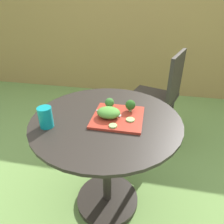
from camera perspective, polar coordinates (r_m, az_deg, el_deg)
name	(u,v)px	position (r m, az deg, el deg)	size (l,w,h in m)	color
ground_plane	(107,201)	(1.66, -1.27, -23.38)	(12.00, 12.00, 0.00)	#70994C
bamboo_fence	(138,35)	(3.05, 7.28, 20.42)	(8.00, 0.08, 1.68)	#9E7F47
patio_table	(107,155)	(1.33, -1.48, -11.82)	(0.85, 0.85, 0.72)	#28231E
patio_chair	(162,91)	(2.02, 13.65, 5.64)	(0.56, 0.56, 0.90)	#332D28
salad_plate	(118,117)	(1.16, 1.66, -1.43)	(0.28, 0.28, 0.01)	#AD3323
drinking_glass	(46,118)	(1.12, -17.91, -1.66)	(0.07, 0.07, 0.11)	#0F8C93
fork	(111,114)	(1.17, -0.33, -0.48)	(0.15, 0.05, 0.00)	silver
lettuce_mound	(109,112)	(1.13, -0.95, -0.14)	(0.13, 0.11, 0.06)	#519338
broccoli_floret_0	(130,105)	(1.19, 5.13, 1.93)	(0.06, 0.06, 0.07)	#99B770
broccoli_floret_1	(110,103)	(1.22, -0.50, 2.59)	(0.05, 0.05, 0.06)	#99B770
cucumber_slice_0	(130,120)	(1.12, 5.12, -2.13)	(0.05, 0.05, 0.01)	#8EB766
cucumber_slice_1	(113,126)	(1.07, 0.28, -3.83)	(0.04, 0.04, 0.01)	#8EB766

